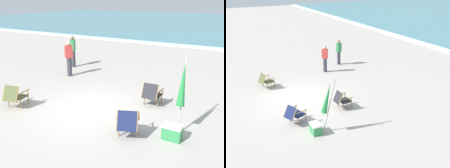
{
  "view_description": "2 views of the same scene",
  "coord_description": "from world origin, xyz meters",
  "views": [
    {
      "loc": [
        4.62,
        -6.41,
        3.51
      ],
      "look_at": [
        0.28,
        1.0,
        0.63
      ],
      "focal_mm": 42.0,
      "sensor_mm": 36.0,
      "label": 1
    },
    {
      "loc": [
        10.77,
        -3.59,
        5.54
      ],
      "look_at": [
        0.24,
        1.9,
        0.53
      ],
      "focal_mm": 42.0,
      "sensor_mm": 36.0,
      "label": 2
    }
  ],
  "objects": [
    {
      "name": "ground_plane",
      "position": [
        0.0,
        0.0,
        0.0
      ],
      "size": [
        80.0,
        80.0,
        0.0
      ],
      "primitive_type": "plane",
      "color": "#B2AAA0"
    },
    {
      "name": "beach_chair_far_center",
      "position": [
        1.87,
        -0.91,
        0.42
      ],
      "size": [
        0.83,
        0.94,
        0.77
      ],
      "color": "#19234C",
      "rests_on": "ground"
    },
    {
      "name": "beach_chair_front_left",
      "position": [
        1.61,
        1.36,
        0.43
      ],
      "size": [
        0.62,
        0.74,
        0.8
      ],
      "color": "#28282D",
      "rests_on": "ground"
    },
    {
      "name": "beach_chair_back_left",
      "position": [
        -2.2,
        -1.1,
        0.43
      ],
      "size": [
        0.73,
        0.84,
        0.8
      ],
      "color": "#515B33",
      "rests_on": "ground"
    },
    {
      "name": "umbrella_furled_green",
      "position": [
        2.96,
        0.03,
        1.35
      ],
      "size": [
        0.29,
        0.66,
        2.06
      ],
      "color": "#B7B2A8",
      "rests_on": "ground"
    },
    {
      "name": "person_near_chairs",
      "position": [
        -2.99,
        2.69,
        0.84
      ],
      "size": [
        0.36,
        0.39,
        1.63
      ],
      "color": "#383842",
      "rests_on": "ground"
    },
    {
      "name": "person_by_waterline",
      "position": [
        -3.88,
        4.1,
        0.84
      ],
      "size": [
        0.31,
        0.39,
        1.63
      ],
      "color": "#383842",
      "rests_on": "ground"
    },
    {
      "name": "cooler_box",
      "position": [
        2.94,
        -0.46,
        0.2
      ],
      "size": [
        0.49,
        0.35,
        0.4
      ],
      "color": "#338C4C",
      "rests_on": "ground"
    }
  ]
}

